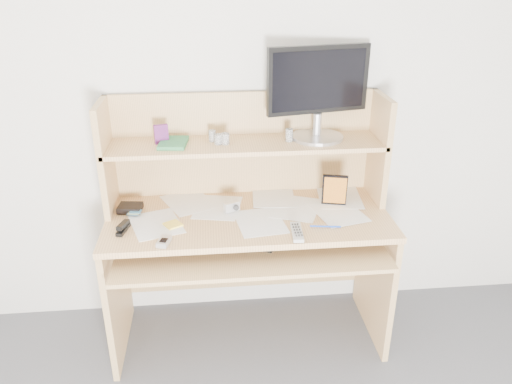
{
  "coord_description": "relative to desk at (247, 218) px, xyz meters",
  "views": [
    {
      "loc": [
        -0.18,
        -0.72,
        1.89
      ],
      "look_at": [
        0.03,
        1.43,
        0.9
      ],
      "focal_mm": 35.0,
      "sensor_mm": 36.0,
      "label": 1
    }
  ],
  "objects": [
    {
      "name": "blue_pen",
      "position": [
        0.35,
        -0.25,
        0.07
      ],
      "size": [
        0.14,
        0.03,
        0.01
      ],
      "primitive_type": "cylinder",
      "rotation": [
        1.57,
        0.0,
        1.42
      ],
      "color": "#173EAC",
      "rests_on": "paper_clutter"
    },
    {
      "name": "paper_clutter",
      "position": [
        0.0,
        -0.08,
        0.06
      ],
      "size": [
        1.32,
        0.54,
        0.01
      ],
      "primitive_type": "cube",
      "color": "silver",
      "rests_on": "desk"
    },
    {
      "name": "card_box",
      "position": [
        -0.41,
        0.09,
        0.43
      ],
      "size": [
        0.07,
        0.04,
        0.09
      ],
      "primitive_type": "cube",
      "rotation": [
        0.0,
        0.0,
        0.27
      ],
      "color": "maroon",
      "rests_on": "desk"
    },
    {
      "name": "digital_camera",
      "position": [
        -0.08,
        -0.04,
        0.09
      ],
      "size": [
        0.08,
        0.06,
        0.05
      ],
      "primitive_type": "cube",
      "rotation": [
        0.0,
        0.0,
        0.44
      ],
      "color": "silver",
      "rests_on": "paper_clutter"
    },
    {
      "name": "sticky_note_pad",
      "position": [
        -0.37,
        -0.15,
        0.06
      ],
      "size": [
        0.1,
        0.1,
        0.01
      ],
      "primitive_type": "cube",
      "rotation": [
        0.0,
        0.0,
        0.54
      ],
      "color": "gold",
      "rests_on": "desk"
    },
    {
      "name": "wallet",
      "position": [
        -0.59,
        0.02,
        0.08
      ],
      "size": [
        0.13,
        0.11,
        0.03
      ],
      "primitive_type": "cube",
      "rotation": [
        0.0,
        0.0,
        -0.12
      ],
      "color": "black",
      "rests_on": "paper_clutter"
    },
    {
      "name": "chip_stack_c",
      "position": [
        -0.13,
        0.05,
        0.41
      ],
      "size": [
        0.05,
        0.05,
        0.05
      ],
      "primitive_type": "cylinder",
      "rotation": [
        0.0,
        0.0,
        0.34
      ],
      "color": "black",
      "rests_on": "desk"
    },
    {
      "name": "keyboard",
      "position": [
        -0.06,
        -0.14,
        -0.03
      ],
      "size": [
        0.42,
        0.29,
        0.03
      ],
      "rotation": [
        0.0,
        0.0,
        -0.41
      ],
      "color": "black",
      "rests_on": "desk"
    },
    {
      "name": "back_wall",
      "position": [
        0.0,
        0.24,
        0.56
      ],
      "size": [
        3.6,
        0.04,
        2.5
      ],
      "primitive_type": "cube",
      "color": "silver",
      "rests_on": "floor"
    },
    {
      "name": "stapler",
      "position": [
        -0.6,
        -0.19,
        0.08
      ],
      "size": [
        0.06,
        0.12,
        0.04
      ],
      "primitive_type": "cube",
      "rotation": [
        0.0,
        0.0,
        -0.24
      ],
      "color": "black",
      "rests_on": "paper_clutter"
    },
    {
      "name": "chip_stack_d",
      "position": [
        0.22,
        0.06,
        0.42
      ],
      "size": [
        0.05,
        0.05,
        0.06
      ],
      "primitive_type": "cylinder",
      "rotation": [
        0.0,
        0.0,
        -0.37
      ],
      "color": "silver",
      "rests_on": "desk"
    },
    {
      "name": "tv_remote",
      "position": [
        0.21,
        -0.3,
        0.07
      ],
      "size": [
        0.06,
        0.17,
        0.02
      ],
      "primitive_type": "cube",
      "rotation": [
        0.0,
        0.0,
        -0.07
      ],
      "color": "#AFB0AA",
      "rests_on": "paper_clutter"
    },
    {
      "name": "chip_stack_a",
      "position": [
        -0.1,
        0.05,
        0.41
      ],
      "size": [
        0.05,
        0.05,
        0.06
      ],
      "primitive_type": "cylinder",
      "rotation": [
        0.0,
        0.0,
        -0.32
      ],
      "color": "black",
      "rests_on": "desk"
    },
    {
      "name": "shelf_book",
      "position": [
        -0.35,
        0.07,
        0.4
      ],
      "size": [
        0.15,
        0.19,
        0.02
      ],
      "primitive_type": "cube",
      "rotation": [
        0.0,
        0.0,
        -0.12
      ],
      "color": "#30794E",
      "rests_on": "desk"
    },
    {
      "name": "monitor",
      "position": [
        0.37,
        0.12,
        0.63
      ],
      "size": [
        0.52,
        0.26,
        0.46
      ],
      "rotation": [
        0.0,
        0.0,
        0.21
      ],
      "color": "#B7B6BC",
      "rests_on": "desk"
    },
    {
      "name": "flip_phone",
      "position": [
        -0.4,
        -0.32,
        0.07
      ],
      "size": [
        0.07,
        0.1,
        0.02
      ],
      "primitive_type": "cube",
      "rotation": [
        0.0,
        0.0,
        -0.26
      ],
      "color": "silver",
      "rests_on": "paper_clutter"
    },
    {
      "name": "chip_stack_b",
      "position": [
        -0.16,
        0.1,
        0.41
      ],
      "size": [
        0.04,
        0.04,
        0.06
      ],
      "primitive_type": "cylinder",
      "rotation": [
        0.0,
        0.0,
        0.03
      ],
      "color": "silver",
      "rests_on": "desk"
    },
    {
      "name": "desk",
      "position": [
        0.0,
        0.0,
        0.0
      ],
      "size": [
        1.4,
        0.7,
        1.3
      ],
      "color": "tan",
      "rests_on": "floor"
    },
    {
      "name": "game_case",
      "position": [
        0.44,
        -0.03,
        0.15
      ],
      "size": [
        0.12,
        0.04,
        0.18
      ],
      "primitive_type": "cube",
      "rotation": [
        0.0,
        0.0,
        -0.24
      ],
      "color": "black",
      "rests_on": "paper_clutter"
    }
  ]
}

